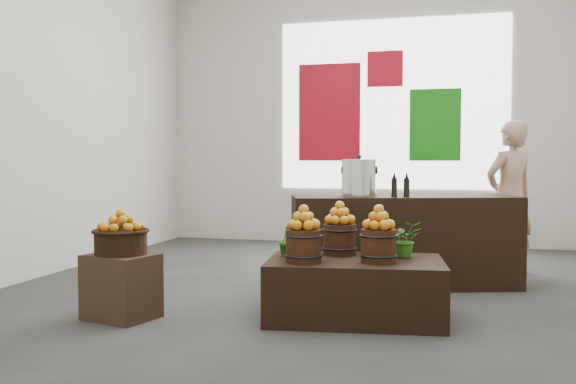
% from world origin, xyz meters
% --- Properties ---
extents(ground, '(7.00, 7.00, 0.00)m').
position_xyz_m(ground, '(0.00, 0.00, 0.00)').
color(ground, '#383836').
rests_on(ground, ground).
extents(back_wall, '(6.00, 0.04, 4.00)m').
position_xyz_m(back_wall, '(0.00, 3.50, 2.00)').
color(back_wall, beige).
rests_on(back_wall, ground).
extents(back_opening, '(3.20, 0.02, 2.40)m').
position_xyz_m(back_opening, '(0.30, 3.48, 2.00)').
color(back_opening, white).
rests_on(back_opening, back_wall).
extents(deco_red_left, '(0.90, 0.04, 1.40)m').
position_xyz_m(deco_red_left, '(-0.60, 3.47, 1.90)').
color(deco_red_left, maroon).
rests_on(deco_red_left, back_wall).
extents(deco_green_right, '(0.70, 0.04, 1.00)m').
position_xyz_m(deco_green_right, '(0.90, 3.47, 1.70)').
color(deco_green_right, '#126F11').
rests_on(deco_green_right, back_wall).
extents(deco_red_upper, '(0.50, 0.04, 0.50)m').
position_xyz_m(deco_red_upper, '(0.20, 3.47, 2.50)').
color(deco_red_upper, maroon).
rests_on(deco_red_upper, back_wall).
extents(crate, '(0.59, 0.53, 0.50)m').
position_xyz_m(crate, '(-1.31, -1.32, 0.25)').
color(crate, '#453720').
rests_on(crate, ground).
extents(wicker_basket, '(0.40, 0.40, 0.18)m').
position_xyz_m(wicker_basket, '(-1.31, -1.32, 0.59)').
color(wicker_basket, black).
rests_on(wicker_basket, crate).
extents(apples_in_basket, '(0.31, 0.31, 0.17)m').
position_xyz_m(apples_in_basket, '(-1.31, -1.32, 0.76)').
color(apples_in_basket, '#AD0905').
rests_on(apples_in_basket, wicker_basket).
extents(display_table, '(1.42, 0.97, 0.46)m').
position_xyz_m(display_table, '(0.43, -0.90, 0.23)').
color(display_table, black).
rests_on(display_table, ground).
extents(apple_bucket_front_left, '(0.27, 0.27, 0.25)m').
position_xyz_m(apple_bucket_front_left, '(0.08, -1.13, 0.58)').
color(apple_bucket_front_left, '#3D1B10').
rests_on(apple_bucket_front_left, display_table).
extents(apples_in_bucket_front_left, '(0.20, 0.20, 0.18)m').
position_xyz_m(apples_in_bucket_front_left, '(0.08, -1.13, 0.79)').
color(apples_in_bucket_front_left, '#AD0905').
rests_on(apples_in_bucket_front_left, apple_bucket_front_left).
extents(apple_bucket_front_right, '(0.27, 0.27, 0.25)m').
position_xyz_m(apple_bucket_front_right, '(0.62, -0.98, 0.58)').
color(apple_bucket_front_right, '#3D1B10').
rests_on(apple_bucket_front_right, display_table).
extents(apples_in_bucket_front_right, '(0.20, 0.20, 0.18)m').
position_xyz_m(apples_in_bucket_front_right, '(0.62, -0.98, 0.79)').
color(apples_in_bucket_front_right, '#AD0905').
rests_on(apples_in_bucket_front_right, apple_bucket_front_right).
extents(apple_bucket_rear, '(0.27, 0.27, 0.25)m').
position_xyz_m(apple_bucket_rear, '(0.27, -0.67, 0.58)').
color(apple_bucket_rear, '#3D1B10').
rests_on(apple_bucket_rear, display_table).
extents(apples_in_bucket_rear, '(0.20, 0.20, 0.18)m').
position_xyz_m(apples_in_bucket_rear, '(0.27, -0.67, 0.79)').
color(apples_in_bucket_rear, '#AD0905').
rests_on(apples_in_bucket_rear, apple_bucket_rear).
extents(herb_garnish_right, '(0.32, 0.30, 0.29)m').
position_xyz_m(herb_garnish_right, '(0.79, -0.69, 0.60)').
color(herb_garnish_right, '#2A6B16').
rests_on(herb_garnish_right, display_table).
extents(herb_garnish_left, '(0.17, 0.15, 0.26)m').
position_xyz_m(herb_garnish_left, '(-0.11, -0.87, 0.59)').
color(herb_garnish_left, '#2A6B16').
rests_on(herb_garnish_left, display_table).
extents(counter, '(2.24, 1.28, 0.87)m').
position_xyz_m(counter, '(0.70, 0.49, 0.44)').
color(counter, black).
rests_on(counter, ground).
extents(stock_pot_left, '(0.33, 0.33, 0.33)m').
position_xyz_m(stock_pot_left, '(0.28, 0.36, 1.04)').
color(stock_pot_left, silver).
rests_on(stock_pot_left, counter).
extents(oil_cruets, '(0.17, 0.10, 0.24)m').
position_xyz_m(oil_cruets, '(0.76, 0.29, 1.00)').
color(oil_cruets, black).
rests_on(oil_cruets, counter).
extents(shopper, '(0.71, 0.67, 1.64)m').
position_xyz_m(shopper, '(1.74, 1.45, 0.82)').
color(shopper, tan).
rests_on(shopper, ground).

